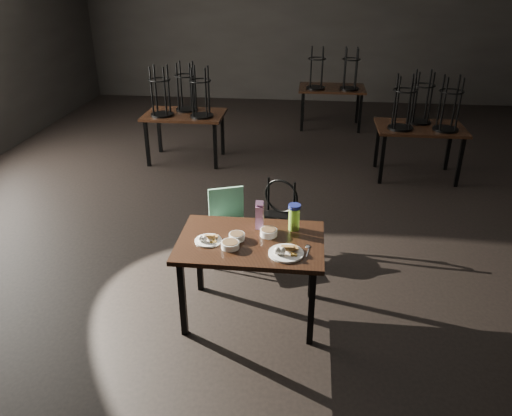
# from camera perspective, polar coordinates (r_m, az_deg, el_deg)

# --- Properties ---
(room) EXTENTS (12.00, 12.04, 3.22)m
(room) POSITION_cam_1_polar(r_m,az_deg,el_deg) (5.32, 6.45, 21.01)
(room) COLOR black
(room) RESTS_ON ground
(main_table) EXTENTS (1.20, 0.80, 0.75)m
(main_table) POSITION_cam_1_polar(r_m,az_deg,el_deg) (4.15, -0.61, -4.64)
(main_table) COLOR black
(main_table) RESTS_ON ground
(plate_left) EXTENTS (0.22, 0.22, 0.07)m
(plate_left) POSITION_cam_1_polar(r_m,az_deg,el_deg) (4.10, -5.52, -3.58)
(plate_left) COLOR white
(plate_left) RESTS_ON main_table
(plate_right) EXTENTS (0.28, 0.28, 0.09)m
(plate_right) POSITION_cam_1_polar(r_m,az_deg,el_deg) (3.91, 3.43, -5.00)
(plate_right) COLOR white
(plate_right) RESTS_ON main_table
(bowl_near) EXTENTS (0.13, 0.13, 0.05)m
(bowl_near) POSITION_cam_1_polar(r_m,az_deg,el_deg) (4.11, -2.21, -3.25)
(bowl_near) COLOR white
(bowl_near) RESTS_ON main_table
(bowl_far) EXTENTS (0.14, 0.14, 0.06)m
(bowl_far) POSITION_cam_1_polar(r_m,az_deg,el_deg) (4.16, 1.45, -2.78)
(bowl_far) COLOR white
(bowl_far) RESTS_ON main_table
(bowl_big) EXTENTS (0.15, 0.15, 0.05)m
(bowl_big) POSITION_cam_1_polar(r_m,az_deg,el_deg) (3.99, -2.97, -4.21)
(bowl_big) COLOR white
(bowl_big) RESTS_ON main_table
(juice_carton) EXTENTS (0.07, 0.07, 0.26)m
(juice_carton) POSITION_cam_1_polar(r_m,az_deg,el_deg) (4.23, 0.42, -0.86)
(juice_carton) COLOR #841878
(juice_carton) RESTS_ON main_table
(water_bottle) EXTENTS (0.12, 0.12, 0.23)m
(water_bottle) POSITION_cam_1_polar(r_m,az_deg,el_deg) (4.23, 4.39, -1.01)
(water_bottle) COLOR #A2E643
(water_bottle) RESTS_ON main_table
(spoon) EXTENTS (0.05, 0.19, 0.01)m
(spoon) POSITION_cam_1_polar(r_m,az_deg,el_deg) (4.02, 5.93, -4.47)
(spoon) COLOR silver
(spoon) RESTS_ON main_table
(bentwood_chair) EXTENTS (0.43, 0.43, 0.82)m
(bentwood_chair) POSITION_cam_1_polar(r_m,az_deg,el_deg) (5.14, 2.39, -0.54)
(bentwood_chair) COLOR black
(bentwood_chair) RESTS_ON ground
(school_chair) EXTENTS (0.46, 0.46, 0.77)m
(school_chair) POSITION_cam_1_polar(r_m,az_deg,el_deg) (5.05, -3.17, -1.32)
(school_chair) COLOR #6DA988
(school_chair) RESTS_ON ground
(bg_table_left) EXTENTS (1.20, 0.80, 1.48)m
(bg_table_left) POSITION_cam_1_polar(r_m,az_deg,el_deg) (7.75, -8.22, 10.83)
(bg_table_left) COLOR black
(bg_table_left) RESTS_ON ground
(bg_table_right) EXTENTS (1.20, 0.80, 1.48)m
(bg_table_right) POSITION_cam_1_polar(r_m,az_deg,el_deg) (7.40, 18.34, 9.04)
(bg_table_right) COLOR black
(bg_table_right) RESTS_ON ground
(bg_table_far) EXTENTS (1.20, 0.80, 1.48)m
(bg_table_far) POSITION_cam_1_polar(r_m,az_deg,el_deg) (9.49, 8.68, 13.45)
(bg_table_far) COLOR black
(bg_table_far) RESTS_ON ground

